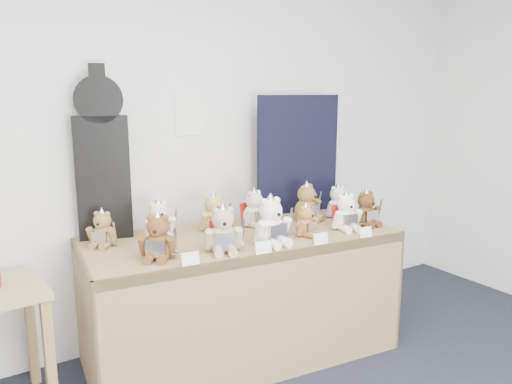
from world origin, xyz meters
TOP-DOWN VIEW (x-y plane):
  - room_shell at (0.44, 2.49)m, footprint 6.00×6.00m
  - display_table at (0.54, 1.90)m, footprint 2.05×1.02m
  - guitar_case at (-0.19, 2.38)m, footprint 0.34×0.18m
  - navy_board at (1.22, 2.28)m, footprint 0.65×0.12m
  - teddy_front_far_left at (-0.07, 1.82)m, footprint 0.23×0.23m
  - teddy_front_left at (0.29, 1.74)m, footprint 0.24×0.24m
  - teddy_front_centre at (0.60, 1.72)m, footprint 0.27×0.22m
  - teddy_front_right at (0.88, 1.75)m, footprint 0.19×0.17m
  - teddy_front_far_right at (1.19, 1.72)m, footprint 0.23×0.20m
  - teddy_front_end at (1.38, 1.72)m, footprint 0.22×0.18m
  - teddy_back_left at (0.08, 2.20)m, footprint 0.22×0.18m
  - teddy_back_centre_left at (0.45, 2.17)m, footprint 0.22×0.18m
  - teddy_back_centre_right at (0.73, 2.12)m, footprint 0.23×0.21m
  - teddy_back_right at (1.12, 2.03)m, footprint 0.25×0.23m
  - teddy_back_end at (1.37, 1.99)m, footprint 0.22×0.18m
  - teddy_back_far_left at (-0.26, 2.22)m, footprint 0.19×0.20m
  - entry_card_a at (0.03, 1.63)m, footprint 0.10×0.03m
  - entry_card_b at (0.46, 1.59)m, footprint 0.10×0.03m
  - entry_card_c at (0.84, 1.55)m, footprint 0.10×0.03m
  - entry_card_d at (1.17, 1.51)m, footprint 0.09×0.03m

SIDE VIEW (x-z plane):
  - display_table at x=0.54m, z-range 0.24..1.06m
  - entry_card_d at x=1.17m, z-range 0.82..0.89m
  - entry_card_a at x=0.03m, z-range 0.82..0.89m
  - entry_card_c at x=0.84m, z-range 0.82..0.89m
  - entry_card_b at x=0.46m, z-range 0.82..0.89m
  - teddy_front_right at x=0.88m, z-range 0.80..1.02m
  - teddy_back_far_left at x=-0.26m, z-range 0.80..1.04m
  - teddy_back_end at x=1.37m, z-range 0.79..1.06m
  - teddy_back_left at x=0.08m, z-range 0.79..1.06m
  - teddy_front_end at x=1.38m, z-range 0.79..1.06m
  - teddy_back_centre_left at x=0.45m, z-range 0.79..1.07m
  - teddy_front_far_right at x=1.19m, z-range 0.79..1.07m
  - teddy_back_centre_right at x=0.73m, z-range 0.79..1.07m
  - teddy_front_far_left at x=-0.07m, z-range 0.79..1.08m
  - teddy_front_left at x=0.29m, z-range 0.79..1.09m
  - teddy_back_right at x=1.12m, z-range 0.79..1.09m
  - teddy_front_centre at x=0.60m, z-range 0.79..1.11m
  - navy_board at x=1.22m, z-range 0.82..1.69m
  - guitar_case at x=-0.19m, z-range 0.81..1.87m
  - room_shell at x=0.44m, z-range -1.43..4.57m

